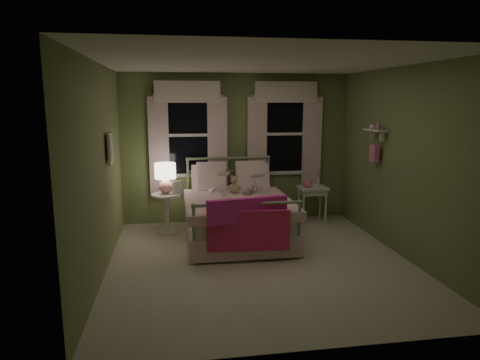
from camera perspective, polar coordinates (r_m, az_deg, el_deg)
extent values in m
plane|color=beige|center=(5.86, 2.67, -10.84)|extent=(4.20, 4.20, 0.00)
plane|color=white|center=(5.48, 2.92, 15.38)|extent=(4.20, 4.20, 0.00)
plane|color=#778D55|center=(7.57, -0.44, 4.21)|extent=(4.00, 0.00, 4.00)
plane|color=#778D55|center=(3.53, 9.71, -3.35)|extent=(4.00, 0.00, 4.00)
plane|color=#778D55|center=(5.48, -18.15, 1.23)|extent=(0.00, 4.20, 4.20)
plane|color=#778D55|center=(6.24, 21.09, 2.13)|extent=(0.00, 4.20, 4.20)
cube|color=white|center=(6.65, -0.43, -4.42)|extent=(1.44, 1.94, 0.26)
cube|color=white|center=(6.71, -0.43, -6.40)|extent=(1.54, 2.02, 0.30)
cube|color=silver|center=(6.46, -0.23, -3.22)|extent=(1.58, 1.75, 0.14)
cylinder|color=#9EB793|center=(6.62, -6.38, -5.63)|extent=(0.04, 1.90, 0.04)
cylinder|color=#9EB793|center=(6.81, 5.34, -5.14)|extent=(0.04, 1.90, 0.04)
cylinder|color=#9EB793|center=(7.49, -6.92, -1.56)|extent=(0.04, 0.04, 1.15)
cylinder|color=#9EB793|center=(7.67, 3.75, -1.22)|extent=(0.04, 0.04, 1.15)
sphere|color=#9EB793|center=(7.39, -7.02, 2.80)|extent=(0.07, 0.07, 0.07)
sphere|color=#9EB793|center=(7.57, 3.80, 3.04)|extent=(0.07, 0.07, 0.07)
cylinder|color=#9EB793|center=(7.45, -1.54, 2.94)|extent=(1.42, 0.04, 0.04)
cylinder|color=#9EB793|center=(7.48, -1.53, 1.27)|extent=(1.38, 0.03, 0.03)
cylinder|color=#9EB793|center=(5.66, -6.14, -7.39)|extent=(0.04, 0.04, 0.80)
cylinder|color=#9EB793|center=(5.89, 7.88, -6.70)|extent=(0.04, 0.04, 0.80)
sphere|color=#9EB793|center=(5.55, -6.22, -3.46)|extent=(0.07, 0.07, 0.07)
sphere|color=#9EB793|center=(5.79, 7.98, -2.92)|extent=(0.07, 0.07, 0.07)
cylinder|color=#9EB793|center=(5.63, 1.03, -3.21)|extent=(1.42, 0.04, 0.04)
cube|color=white|center=(7.20, -4.25, -0.18)|extent=(0.55, 0.32, 0.57)
cube|color=white|center=(7.30, 1.70, 0.00)|extent=(0.55, 0.32, 0.57)
cube|color=white|center=(7.19, -3.86, 0.46)|extent=(0.48, 0.30, 0.51)
cube|color=white|center=(7.28, 1.32, 0.60)|extent=(0.48, 0.30, 0.51)
cube|color=#E72DA3|center=(5.64, 1.03, -3.99)|extent=(1.10, 0.29, 0.32)
cube|color=#E62D6A|center=(5.65, 1.14, -6.82)|extent=(1.10, 0.12, 0.55)
imported|color=#F7D1DD|center=(6.94, -3.27, 0.66)|extent=(0.30, 0.23, 0.75)
imported|color=#F7D1DD|center=(7.01, 1.28, 0.73)|extent=(0.43, 0.39, 0.74)
imported|color=beige|center=(6.69, -3.06, 0.43)|extent=(0.20, 0.12, 0.26)
imported|color=beige|center=(6.78, 1.66, 0.20)|extent=(0.20, 0.13, 0.26)
sphere|color=tan|center=(6.86, -0.80, -1.11)|extent=(0.17, 0.17, 0.17)
sphere|color=tan|center=(6.81, -0.78, 0.01)|extent=(0.12, 0.12, 0.12)
sphere|color=tan|center=(6.80, -1.16, 0.45)|extent=(0.05, 0.05, 0.05)
sphere|color=tan|center=(6.81, -0.41, 0.47)|extent=(0.05, 0.05, 0.05)
sphere|color=tan|center=(6.82, -1.43, -1.02)|extent=(0.07, 0.07, 0.07)
sphere|color=tan|center=(6.84, -0.11, -0.98)|extent=(0.07, 0.07, 0.07)
sphere|color=#8C6B51|center=(6.76, -0.72, -0.12)|extent=(0.04, 0.04, 0.04)
cylinder|color=white|center=(7.01, -9.85, -2.01)|extent=(0.46, 0.46, 0.04)
cylinder|color=white|center=(7.09, -9.77, -4.46)|extent=(0.08, 0.08, 0.60)
cylinder|color=white|center=(7.17, -9.69, -6.81)|extent=(0.34, 0.34, 0.03)
sphere|color=pink|center=(6.99, -9.88, -0.89)|extent=(0.22, 0.22, 0.22)
cylinder|color=pink|center=(6.96, -9.91, 0.08)|extent=(0.03, 0.03, 0.13)
cylinder|color=#FFEAC6|center=(6.94, -9.95, 1.21)|extent=(0.34, 0.34, 0.25)
imported|color=beige|center=(6.93, -9.03, -1.90)|extent=(0.18, 0.23, 0.02)
cube|color=white|center=(7.59, 9.64, -1.05)|extent=(0.50, 0.40, 0.04)
cube|color=white|center=(7.60, 9.62, -1.57)|extent=(0.44, 0.34, 0.08)
cylinder|color=white|center=(7.46, 8.46, -3.74)|extent=(0.04, 0.04, 0.60)
cylinder|color=white|center=(7.58, 11.36, -3.59)|extent=(0.04, 0.04, 0.60)
cylinder|color=white|center=(7.74, 7.80, -3.20)|extent=(0.04, 0.04, 0.60)
cylinder|color=white|center=(7.86, 10.60, -3.07)|extent=(0.04, 0.04, 0.60)
sphere|color=pink|center=(7.54, 8.93, -0.48)|extent=(0.14, 0.14, 0.14)
cube|color=pink|center=(7.46, 9.14, -0.76)|extent=(0.10, 0.05, 0.04)
cylinder|color=white|center=(7.65, 10.39, -0.29)|extent=(0.05, 0.05, 0.14)
cylinder|color=#4C7F3F|center=(7.63, 10.42, 0.52)|extent=(0.01, 0.01, 0.12)
sphere|color=pink|center=(7.62, 10.44, 1.04)|extent=(0.06, 0.06, 0.06)
cube|color=black|center=(7.46, -6.93, 5.97)|extent=(0.76, 0.02, 1.35)
cube|color=white|center=(7.41, -7.05, 11.35)|extent=(0.84, 0.05, 0.06)
cube|color=white|center=(7.52, -6.81, 0.63)|extent=(0.84, 0.05, 0.06)
cube|color=white|center=(7.43, -10.02, 5.87)|extent=(0.06, 0.05, 1.40)
cube|color=white|center=(7.46, -3.84, 6.02)|extent=(0.06, 0.05, 1.40)
cube|color=white|center=(7.44, -6.92, 5.95)|extent=(0.76, 0.04, 0.05)
cube|color=silver|center=(7.41, -10.75, 4.27)|extent=(0.34, 0.06, 1.70)
cube|color=white|center=(7.44, -3.02, 4.47)|extent=(0.34, 0.06, 1.70)
cube|color=white|center=(7.35, -7.03, 11.59)|extent=(1.10, 0.08, 0.36)
cylinder|color=white|center=(7.39, -7.03, 11.12)|extent=(1.20, 0.03, 0.03)
cube|color=black|center=(7.71, 5.88, 6.13)|extent=(0.76, 0.02, 1.35)
cube|color=white|center=(7.66, 6.02, 11.35)|extent=(0.84, 0.05, 0.06)
cube|color=white|center=(7.77, 5.82, 0.97)|extent=(0.84, 0.05, 0.06)
cube|color=white|center=(7.59, 2.98, 6.11)|extent=(0.06, 0.05, 1.40)
cube|color=white|center=(7.80, 8.77, 6.12)|extent=(0.06, 0.05, 1.40)
cube|color=white|center=(7.69, 5.92, 6.12)|extent=(0.76, 0.04, 0.05)
cube|color=white|center=(7.55, 2.29, 4.57)|extent=(0.34, 0.06, 1.70)
cube|color=white|center=(7.80, 9.54, 4.63)|extent=(0.34, 0.06, 1.70)
cube|color=white|center=(7.60, 6.15, 11.58)|extent=(1.10, 0.08, 0.36)
cylinder|color=white|center=(7.64, 6.06, 11.12)|extent=(1.20, 0.03, 0.03)
cube|color=white|center=(6.76, 17.55, 6.36)|extent=(0.15, 0.50, 0.03)
cube|color=white|center=(6.65, 18.40, 5.56)|extent=(0.06, 0.03, 0.14)
cube|color=white|center=(6.92, 17.27, 5.80)|extent=(0.06, 0.03, 0.14)
cylinder|color=pink|center=(6.67, 17.97, 6.89)|extent=(0.06, 0.06, 0.10)
sphere|color=white|center=(6.85, 17.21, 6.85)|extent=(0.08, 0.08, 0.08)
cube|color=pink|center=(6.80, 17.47, 3.42)|extent=(0.08, 0.18, 0.26)
cube|color=beige|center=(6.04, -16.90, 4.04)|extent=(0.03, 0.32, 0.42)
cube|color=silver|center=(6.03, -16.76, 4.04)|extent=(0.01, 0.25, 0.34)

